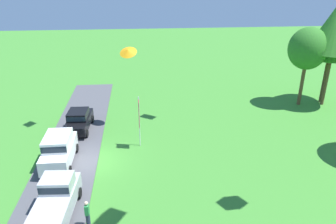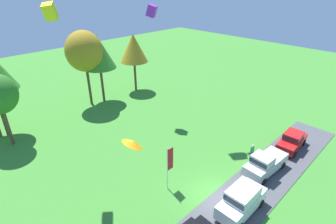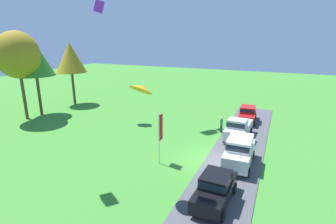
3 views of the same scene
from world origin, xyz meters
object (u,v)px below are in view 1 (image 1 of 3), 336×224
object	(u,v)px
car_pickup_far_end	(56,200)
tree_lone_near	(333,37)
car_sedan_by_flagpole	(79,120)
tree_far_left	(308,49)
kite_delta_over_trees	(128,51)
person_watching_sky	(87,214)
car_suv_near_entrance	(59,148)
flag_banner	(139,117)

from	to	relation	value
car_pickup_far_end	tree_lone_near	size ratio (longest dim) A/B	0.56
car_sedan_by_flagpole	tree_far_left	bearing A→B (deg)	100.48
car_pickup_far_end	kite_delta_over_trees	xyz separation A→B (m)	(-11.68, 4.16, 5.80)
car_pickup_far_end	person_watching_sky	distance (m)	2.21
person_watching_sky	kite_delta_over_trees	bearing A→B (deg)	169.93
car_suv_near_entrance	car_pickup_far_end	bearing A→B (deg)	9.90
tree_lone_near	flag_banner	distance (m)	21.71
person_watching_sky	car_pickup_far_end	bearing A→B (deg)	-120.34
car_suv_near_entrance	car_sedan_by_flagpole	bearing A→B (deg)	174.19
tree_lone_near	car_suv_near_entrance	bearing A→B (deg)	-68.33
tree_lone_near	car_sedan_by_flagpole	bearing A→B (deg)	-79.44
car_suv_near_entrance	person_watching_sky	size ratio (longest dim) A/B	2.69
tree_far_left	kite_delta_over_trees	world-z (taller)	tree_far_left
car_pickup_far_end	tree_lone_near	distance (m)	29.77
kite_delta_over_trees	person_watching_sky	bearing A→B (deg)	-10.07
tree_far_left	tree_lone_near	bearing A→B (deg)	101.19
person_watching_sky	tree_far_left	size ratio (longest dim) A/B	0.21
flag_banner	car_suv_near_entrance	bearing A→B (deg)	-71.12
kite_delta_over_trees	car_sedan_by_flagpole	bearing A→B (deg)	-82.86
tree_lone_near	tree_far_left	distance (m)	2.96
car_sedan_by_flagpole	flag_banner	size ratio (longest dim) A/B	1.06
person_watching_sky	flag_banner	distance (m)	9.41
car_sedan_by_flagpole	car_pickup_far_end	world-z (taller)	car_pickup_far_end
tree_lone_near	kite_delta_over_trees	distance (m)	20.81
car_sedan_by_flagpole	tree_lone_near	bearing A→B (deg)	100.56
car_suv_near_entrance	person_watching_sky	xyz separation A→B (m)	(6.72, 2.87, -0.42)
car_pickup_far_end	tree_lone_near	xyz separation A→B (m)	(-15.76, 24.57, 5.84)
car_suv_near_entrance	tree_lone_near	bearing A→B (deg)	111.67
car_suv_near_entrance	flag_banner	bearing A→B (deg)	108.88
tree_lone_near	kite_delta_over_trees	bearing A→B (deg)	-78.68
car_suv_near_entrance	tree_far_left	world-z (taller)	tree_far_left
car_pickup_far_end	tree_far_left	xyz separation A→B (m)	(-15.22, 21.84, 4.84)
car_pickup_far_end	kite_delta_over_trees	bearing A→B (deg)	160.38
car_sedan_by_flagpole	tree_lone_near	size ratio (longest dim) A/B	0.49
tree_far_left	kite_delta_over_trees	distance (m)	18.05
car_pickup_far_end	person_watching_sky	world-z (taller)	car_pickup_far_end
tree_far_left	flag_banner	world-z (taller)	tree_far_left
person_watching_sky	flag_banner	bearing A→B (deg)	161.04
car_sedan_by_flagpole	car_suv_near_entrance	distance (m)	5.53
tree_far_left	kite_delta_over_trees	bearing A→B (deg)	-78.66
tree_far_left	flag_banner	bearing A→B (deg)	-65.84
car_pickup_far_end	person_watching_sky	bearing A→B (deg)	59.66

